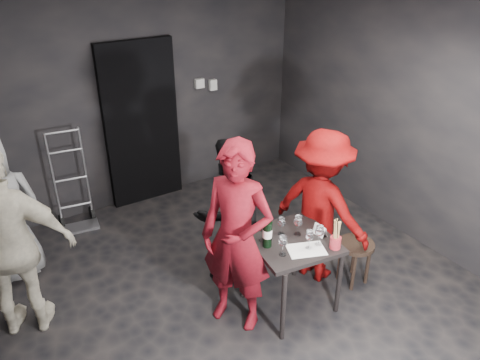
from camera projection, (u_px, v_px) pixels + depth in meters
floor at (246, 301)px, 4.56m from camera, size 4.50×5.00×0.02m
ceiling at (248, 9)px, 3.32m from camera, size 4.50×5.00×0.02m
wall_back at (137, 100)px, 5.81m from camera, size 4.50×0.04×2.70m
wall_right at (423, 127)px, 5.01m from camera, size 0.04×5.00×2.70m
doorway at (142, 125)px, 5.91m from camera, size 0.95×0.10×2.10m
wallbox_upper at (199, 83)px, 6.13m from camera, size 0.12×0.06×0.12m
wallbox_lower at (213, 85)px, 6.25m from camera, size 0.10×0.06×0.14m
hand_truck at (77, 209)px, 5.67m from camera, size 0.41×0.35×1.24m
tasting_table at (292, 248)px, 4.23m from camera, size 0.72×0.72×0.75m
stool at (355, 251)px, 4.66m from camera, size 0.36×0.36×0.47m
server_red at (237, 223)px, 3.89m from camera, size 0.84×0.91×2.09m
woman_black at (228, 209)px, 4.60m from camera, size 0.78×0.46×1.55m
man_maroon at (322, 203)px, 4.57m from camera, size 0.82×1.20×1.70m
bystander_cream at (7, 231)px, 3.81m from camera, size 1.34×1.01×2.06m
bystander_grey at (0, 206)px, 4.54m from camera, size 0.83×0.49×1.66m
tasting_mat at (306, 250)px, 4.04m from camera, size 0.38×0.32×0.00m
wine_glass_a at (283, 245)px, 3.94m from camera, size 0.09×0.09×0.21m
wine_glass_b at (263, 230)px, 4.12m from camera, size 0.08×0.08×0.22m
wine_glass_c at (281, 225)px, 4.22m from camera, size 0.09×0.09×0.19m
wine_glass_d at (309, 239)px, 4.02m from camera, size 0.09×0.09×0.20m
wine_glass_e at (319, 234)px, 4.06m from camera, size 0.09×0.09×0.21m
wine_glass_f at (298, 224)px, 4.21m from camera, size 0.11×0.11×0.21m
wine_bottle at (267, 233)px, 4.04m from camera, size 0.08×0.08×0.34m
breadstick_cup at (336, 235)px, 4.01m from camera, size 0.10×0.10×0.30m
reserved_card at (319, 230)px, 4.22m from camera, size 0.09×0.14×0.10m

